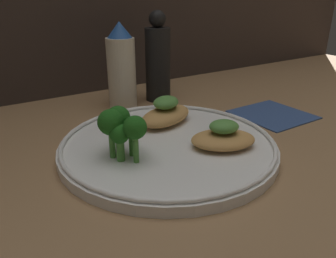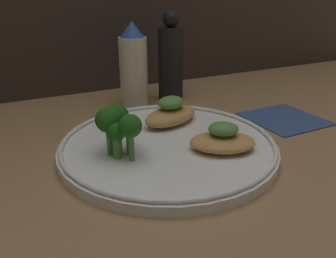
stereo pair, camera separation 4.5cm
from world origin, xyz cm
name	(u,v)px [view 1 (the left image)]	position (x,y,z in cm)	size (l,w,h in cm)	color
ground_plane	(168,154)	(0.00, 0.00, -0.50)	(180.00, 180.00, 1.00)	#936D47
plate	(168,145)	(0.00, 0.00, 0.99)	(30.34, 30.34, 2.00)	white
grilled_meat_front	(223,137)	(5.50, -5.25, 2.77)	(10.47, 9.06, 3.84)	tan
grilled_meat_middle	(166,113)	(3.61, 6.19, 3.07)	(11.31, 8.68, 4.47)	tan
broccoli_bunch	(121,126)	(-7.24, -0.55, 5.64)	(5.19, 6.86, 6.46)	#4C8E38
sauce_bottle	(121,68)	(3.32, 21.38, 7.68)	(5.36, 5.36, 16.06)	beige
pepper_grinder	(158,61)	(11.38, 21.38, 8.03)	(5.04, 5.04, 17.78)	black
napkin	(273,114)	(24.10, 1.86, 0.20)	(12.16, 12.16, 0.40)	#334C7F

